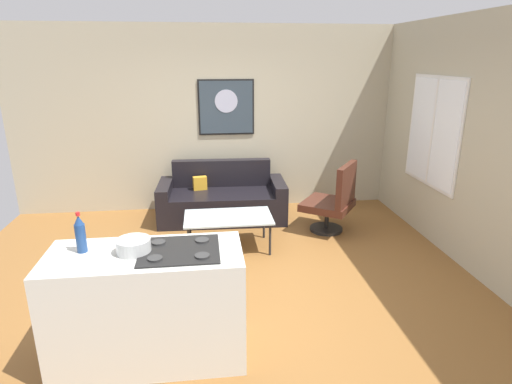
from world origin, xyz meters
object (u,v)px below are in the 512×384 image
mixing_bowl (134,246)px  wall_painting (226,107)px  couch (222,200)px  coffee_table (228,219)px  soda_bottle (80,234)px  armchair (334,200)px

mixing_bowl → wall_painting: 3.72m
couch → wall_painting: 1.42m
coffee_table → soda_bottle: soda_bottle is taller
coffee_table → wall_painting: (0.09, 1.59, 1.20)m
couch → soda_bottle: 3.29m
soda_bottle → mixing_bowl: soda_bottle is taller
armchair → mixing_bowl: 3.30m
soda_bottle → mixing_bowl: size_ratio=1.24×
couch → wall_painting: wall_painting is taller
mixing_bowl → wall_painting: bearing=75.6°
couch → coffee_table: 1.08m
couch → mixing_bowl: 3.21m
mixing_bowl → coffee_table: bearing=67.3°
soda_bottle → wall_painting: (1.30, 3.49, 0.53)m
coffee_table → wall_painting: 1.99m
armchair → soda_bottle: soda_bottle is taller
coffee_table → mixing_bowl: mixing_bowl is taller
couch → soda_bottle: size_ratio=5.92×
coffee_table → soda_bottle: bearing=-122.5°
mixing_bowl → couch: bearing=75.3°
coffee_table → armchair: bearing=13.7°
coffee_table → mixing_bowl: size_ratio=4.24×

